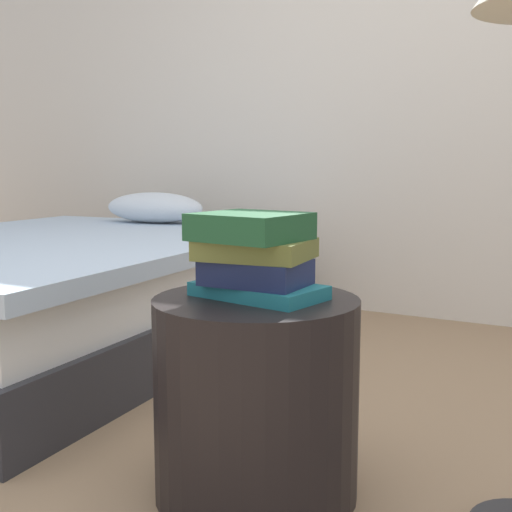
{
  "coord_description": "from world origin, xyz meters",
  "views": [
    {
      "loc": [
        0.7,
        -1.25,
        0.76
      ],
      "look_at": [
        0.0,
        0.0,
        0.56
      ],
      "focal_mm": 45.58,
      "sensor_mm": 36.0,
      "label": 1
    }
  ],
  "objects_px": {
    "book_olive": "(256,249)",
    "book_forest": "(250,226)",
    "book_teal": "(257,291)",
    "book_navy": "(258,272)",
    "side_table": "(256,397)",
    "bed": "(53,291)"
  },
  "relations": [
    {
      "from": "side_table",
      "to": "book_navy",
      "type": "xyz_separation_m",
      "value": [
        0.0,
        0.0,
        0.29
      ]
    },
    {
      "from": "book_navy",
      "to": "book_olive",
      "type": "bearing_deg",
      "value": 136.67
    },
    {
      "from": "book_teal",
      "to": "book_navy",
      "type": "xyz_separation_m",
      "value": [
        0.01,
        -0.01,
        0.04
      ]
    },
    {
      "from": "book_teal",
      "to": "book_navy",
      "type": "distance_m",
      "value": 0.05
    },
    {
      "from": "bed",
      "to": "book_forest",
      "type": "xyz_separation_m",
      "value": [
        1.37,
        -0.7,
        0.39
      ]
    },
    {
      "from": "bed",
      "to": "book_teal",
      "type": "distance_m",
      "value": 1.55
    },
    {
      "from": "side_table",
      "to": "book_olive",
      "type": "relative_size",
      "value": 1.97
    },
    {
      "from": "bed",
      "to": "book_navy",
      "type": "relative_size",
      "value": 9.53
    },
    {
      "from": "book_forest",
      "to": "book_teal",
      "type": "bearing_deg",
      "value": 74.8
    },
    {
      "from": "bed",
      "to": "side_table",
      "type": "relative_size",
      "value": 4.5
    },
    {
      "from": "book_navy",
      "to": "book_olive",
      "type": "distance_m",
      "value": 0.05
    },
    {
      "from": "side_table",
      "to": "book_forest",
      "type": "bearing_deg",
      "value": -150.74
    },
    {
      "from": "side_table",
      "to": "book_teal",
      "type": "distance_m",
      "value": 0.25
    },
    {
      "from": "book_teal",
      "to": "book_forest",
      "type": "bearing_deg",
      "value": -102.3
    },
    {
      "from": "book_navy",
      "to": "book_teal",
      "type": "bearing_deg",
      "value": 130.44
    },
    {
      "from": "book_teal",
      "to": "book_olive",
      "type": "relative_size",
      "value": 1.21
    },
    {
      "from": "book_olive",
      "to": "book_forest",
      "type": "xyz_separation_m",
      "value": [
        -0.0,
        -0.02,
        0.05
      ]
    },
    {
      "from": "side_table",
      "to": "book_navy",
      "type": "distance_m",
      "value": 0.29
    },
    {
      "from": "book_olive",
      "to": "book_forest",
      "type": "relative_size",
      "value": 1.08
    },
    {
      "from": "book_teal",
      "to": "book_forest",
      "type": "height_order",
      "value": "book_forest"
    },
    {
      "from": "book_navy",
      "to": "book_forest",
      "type": "bearing_deg",
      "value": -153.11
    },
    {
      "from": "book_navy",
      "to": "book_olive",
      "type": "xyz_separation_m",
      "value": [
        -0.01,
        0.01,
        0.05
      ]
    }
  ]
}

